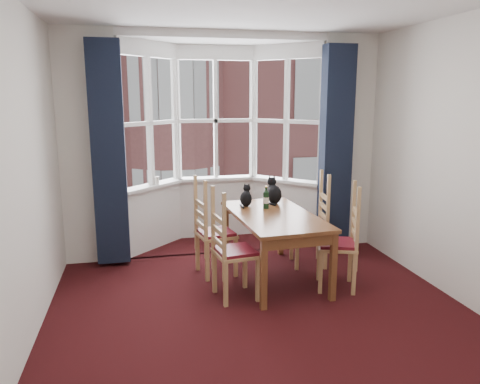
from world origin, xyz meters
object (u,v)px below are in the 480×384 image
object	(u,v)px
chair_right_far	(316,227)
cat_right	(274,193)
dining_table	(274,221)
candle_tall	(157,181)
chair_left_near	(227,254)
chair_right_near	(346,245)
wine_bottle	(266,199)
cat_left	(246,198)
chair_left_far	(208,235)

from	to	relation	value
chair_right_far	cat_right	distance (m)	0.65
dining_table	candle_tall	xyz separation A→B (m)	(-1.21, 1.36, 0.26)
chair_left_near	candle_tall	distance (m)	1.94
cat_right	candle_tall	world-z (taller)	cat_right
chair_right_far	cat_right	bearing A→B (deg)	158.45
chair_right_near	wine_bottle	world-z (taller)	wine_bottle
dining_table	chair_right_near	size ratio (longest dim) A/B	1.74
cat_left	cat_right	bearing A→B (deg)	11.10
chair_left_far	candle_tall	distance (m)	1.30
chair_left_far	cat_left	distance (m)	0.64
chair_right_far	cat_left	xyz separation A→B (m)	(-0.84, 0.12, 0.38)
chair_left_near	chair_left_far	world-z (taller)	same
dining_table	wine_bottle	xyz separation A→B (m)	(-0.02, 0.27, 0.20)
chair_left_near	chair_right_near	distance (m)	1.27
chair_right_far	candle_tall	bearing A→B (deg)	150.40
chair_left_far	wine_bottle	world-z (taller)	wine_bottle
dining_table	chair_left_far	xyz separation A→B (m)	(-0.70, 0.25, -0.19)
candle_tall	chair_left_far	bearing A→B (deg)	-64.97
dining_table	chair_right_far	world-z (taller)	chair_right_far
cat_left	candle_tall	distance (m)	1.36
chair_left_near	cat_right	xyz separation A→B (m)	(0.75, 0.93, 0.40)
cat_left	cat_right	size ratio (longest dim) A/B	0.80
chair_right_far	wine_bottle	world-z (taller)	wine_bottle
wine_bottle	candle_tall	world-z (taller)	wine_bottle
candle_tall	chair_right_near	bearing A→B (deg)	-43.58
chair_right_near	dining_table	bearing A→B (deg)	147.25
cat_left	dining_table	bearing A→B (deg)	-63.41
chair_left_near	chair_right_far	bearing A→B (deg)	30.83
chair_right_near	candle_tall	size ratio (longest dim) A/B	8.62
chair_left_near	chair_left_far	bearing A→B (deg)	97.42
chair_left_near	cat_left	bearing A→B (deg)	65.43
cat_left	wine_bottle	world-z (taller)	cat_left
cat_left	wine_bottle	xyz separation A→B (m)	(0.20, -0.17, 0.01)
chair_left_far	cat_left	size ratio (longest dim) A/B	3.40
cat_left	wine_bottle	distance (m)	0.26
dining_table	cat_left	bearing A→B (deg)	116.59
dining_table	chair_left_far	bearing A→B (deg)	160.06
chair_right_far	chair_right_near	bearing A→B (deg)	-87.04
cat_left	chair_left_near	bearing A→B (deg)	-114.57
candle_tall	chair_right_far	bearing A→B (deg)	-29.60
chair_right_far	candle_tall	size ratio (longest dim) A/B	8.62
chair_right_far	cat_left	distance (m)	0.93
cat_right	chair_right_near	bearing A→B (deg)	-60.86
chair_left_far	wine_bottle	distance (m)	0.78
dining_table	cat_right	world-z (taller)	cat_right
dining_table	cat_right	distance (m)	0.57
dining_table	chair_right_near	world-z (taller)	chair_right_near
chair_right_near	cat_left	size ratio (longest dim) A/B	3.40
cat_right	wine_bottle	world-z (taller)	cat_right
dining_table	chair_left_near	size ratio (longest dim) A/B	1.74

